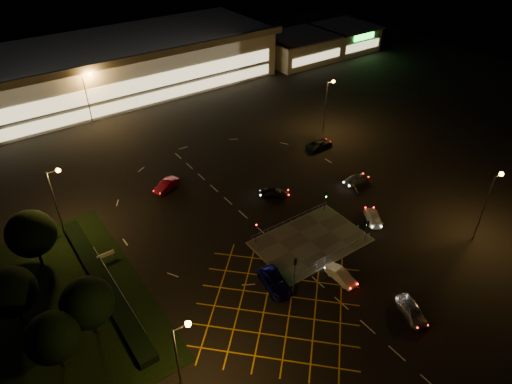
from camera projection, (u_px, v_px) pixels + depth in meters
ground at (289, 239)px, 60.44m from camera, size 180.00×180.00×0.00m
pedestrian_island at (310, 241)px, 60.01m from camera, size 14.00×9.00×0.12m
grass_verge at (61, 305)px, 51.23m from camera, size 18.00×30.00×0.08m
hedge at (104, 283)px, 53.33m from camera, size 2.00×26.00×1.00m
supermarket at (112, 67)px, 98.86m from camera, size 72.00×26.50×10.50m
retail_unit_a at (299, 48)px, 116.41m from camera, size 18.80×14.80×6.35m
retail_unit_b at (344, 37)px, 123.94m from camera, size 14.80×14.80×6.35m
streetlight_sw at (181, 354)px, 38.47m from camera, size 1.78×0.56×10.03m
streetlight_se at (489, 198)px, 56.93m from camera, size 1.78×0.56×10.03m
streetlight_nw at (57, 194)px, 57.61m from camera, size 1.78×0.56×10.03m
streetlight_ne at (328, 100)px, 81.58m from camera, size 1.78×0.56×10.03m
streetlight_far_left at (88, 92)px, 84.29m from camera, size 1.78×0.56×10.03m
streetlight_far_right at (258, 50)px, 104.49m from camera, size 1.78×0.56×10.03m
signal_sw at (295, 265)px, 53.18m from camera, size 0.28×0.30×3.15m
signal_se at (367, 227)px, 58.84m from camera, size 0.28×0.30×3.15m
signal_nw at (256, 229)px, 58.53m from camera, size 0.28×0.30×3.15m
signal_ne at (325, 197)px, 64.19m from camera, size 0.28×0.30×3.15m
tree_a at (53, 338)px, 42.47m from camera, size 5.04×5.04×6.86m
tree_b at (10, 292)px, 46.70m from camera, size 5.40×5.40×7.35m
tree_c at (31, 234)px, 53.77m from camera, size 5.76×5.76×7.84m
tree_e at (87, 303)px, 45.52m from camera, size 5.40×5.40×7.35m
car_near_silver at (412, 311)px, 49.60m from camera, size 3.33×4.99×1.58m
car_queue_white at (341, 276)px, 54.03m from camera, size 1.55×4.20×1.37m
car_left_blue at (275, 282)px, 53.07m from camera, size 3.53×5.85×1.52m
car_far_dkgrey at (275, 193)px, 68.13m from camera, size 4.59×3.95×1.27m
car_right_silver at (356, 179)px, 70.99m from camera, size 4.35×1.78×1.48m
car_circ_red at (166, 185)px, 69.60m from camera, size 4.75×3.18×1.48m
car_east_grey at (320, 144)px, 80.28m from camera, size 5.16×2.52×1.41m
car_approach_white at (373, 217)px, 63.32m from camera, size 4.03×4.81×1.32m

